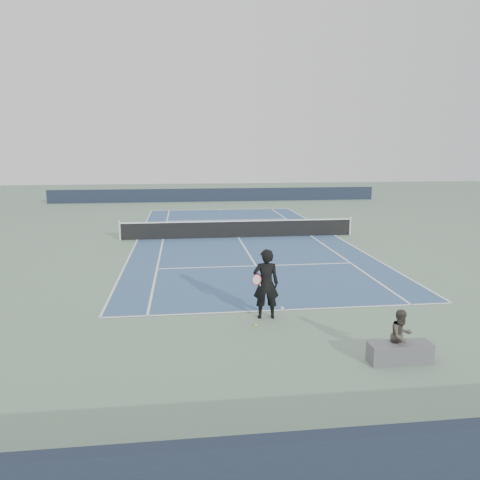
{
  "coord_description": "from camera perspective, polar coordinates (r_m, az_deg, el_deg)",
  "views": [
    {
      "loc": [
        -2.97,
        -25.23,
        4.9
      ],
      "look_at": [
        -0.66,
        -6.21,
        1.1
      ],
      "focal_mm": 35.0,
      "sensor_mm": 36.0,
      "label": 1
    }
  ],
  "objects": [
    {
      "name": "spectator_bench",
      "position": [
        11.65,
        18.97,
        -11.87
      ],
      "size": [
        1.53,
        0.9,
        1.27
      ],
      "color": "#57575C",
      "rests_on": "ground"
    },
    {
      "name": "tennis_player",
      "position": [
        13.58,
        3.17,
        -5.35
      ],
      "size": [
        0.86,
        0.61,
        2.06
      ],
      "color": "black",
      "rests_on": "ground"
    },
    {
      "name": "tennis_net",
      "position": [
        25.78,
        -0.21,
        1.4
      ],
      "size": [
        12.9,
        0.1,
        1.07
      ],
      "color": "silver",
      "rests_on": "ground"
    },
    {
      "name": "court_surface",
      "position": [
        25.87,
        -0.21,
        0.31
      ],
      "size": [
        10.97,
        23.77,
        0.01
      ],
      "primitive_type": "cube",
      "color": "#335179",
      "rests_on": "ground"
    },
    {
      "name": "ground",
      "position": [
        25.87,
        -0.21,
        0.3
      ],
      "size": [
        80.0,
        80.0,
        0.0
      ],
      "primitive_type": "plane",
      "color": "slate"
    },
    {
      "name": "windscreen_far",
      "position": [
        43.43,
        -2.98,
        5.52
      ],
      "size": [
        30.0,
        0.25,
        1.2
      ],
      "primitive_type": "cube",
      "color": "black",
      "rests_on": "ground"
    },
    {
      "name": "tennis_ball",
      "position": [
        13.24,
        1.93,
        -10.34
      ],
      "size": [
        0.07,
        0.07,
        0.07
      ],
      "primitive_type": "sphere",
      "color": "#CAD92C",
      "rests_on": "ground"
    },
    {
      "name": "windscreen_near",
      "position": [
        7.47,
        19.85,
        -24.63
      ],
      "size": [
        30.0,
        0.25,
        1.2
      ],
      "primitive_type": "cube",
      "color": "black",
      "rests_on": "ground"
    }
  ]
}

